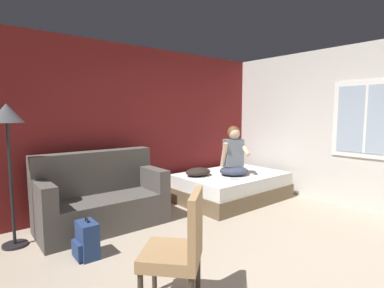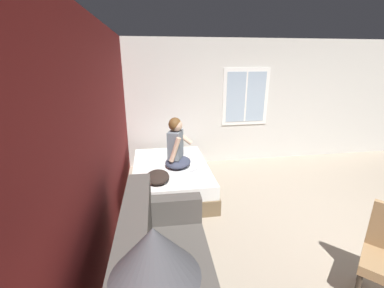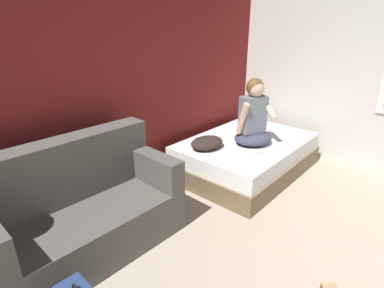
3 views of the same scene
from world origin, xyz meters
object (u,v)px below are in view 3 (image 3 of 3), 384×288
at_px(person_seated, 253,118).
at_px(cell_phone, 259,154).
at_px(couch, 83,212).
at_px(throw_pillow, 207,143).
at_px(bed, 246,156).

height_order(person_seated, cell_phone, person_seated).
height_order(couch, throw_pillow, couch).
xyz_separation_m(bed, throw_pillow, (-0.60, 0.25, 0.31)).
xyz_separation_m(bed, cell_phone, (-0.32, -0.38, 0.25)).
height_order(throw_pillow, cell_phone, throw_pillow).
distance_m(person_seated, cell_phone, 0.51).
relative_size(couch, throw_pillow, 3.58).
distance_m(bed, throw_pillow, 0.72).
height_order(bed, couch, couch).
height_order(bed, person_seated, person_seated).
distance_m(couch, cell_phone, 2.15).
bearing_deg(cell_phone, person_seated, 19.49).
height_order(person_seated, throw_pillow, person_seated).
xyz_separation_m(couch, person_seated, (2.30, -0.37, 0.44)).
distance_m(person_seated, throw_pillow, 0.70).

